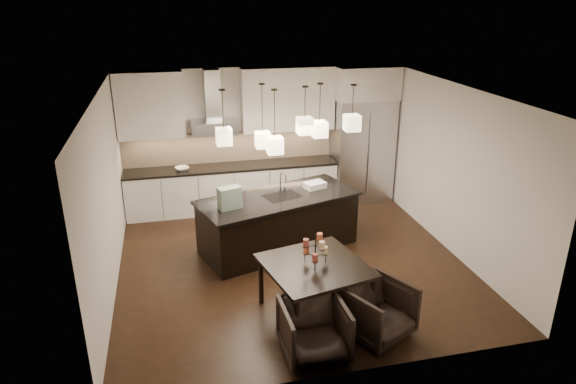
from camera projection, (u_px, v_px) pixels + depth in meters
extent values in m
cube|color=black|center=(291.00, 261.00, 8.50)|extent=(5.50, 5.50, 0.02)
cube|color=white|center=(291.00, 91.00, 7.47)|extent=(5.50, 5.50, 0.02)
cube|color=silver|center=(259.00, 136.00, 10.49)|extent=(5.50, 0.02, 2.80)
cube|color=silver|center=(351.00, 268.00, 5.48)|extent=(5.50, 0.02, 2.80)
cube|color=silver|center=(105.00, 197.00, 7.40)|extent=(0.02, 5.50, 2.80)
cube|color=silver|center=(451.00, 169.00, 8.57)|extent=(0.02, 5.50, 2.80)
cube|color=#B7B7BA|center=(362.00, 150.00, 10.71)|extent=(1.20, 0.72, 2.15)
cube|color=silver|center=(366.00, 82.00, 10.20)|extent=(1.26, 0.72, 0.65)
cube|color=silver|center=(233.00, 188.00, 10.40)|extent=(4.21, 0.62, 0.88)
cube|color=black|center=(232.00, 167.00, 10.24)|extent=(4.21, 0.66, 0.04)
cube|color=#CAB095|center=(230.00, 146.00, 10.39)|extent=(4.21, 0.02, 0.63)
cube|color=silver|center=(150.00, 105.00, 9.58)|extent=(1.25, 0.35, 1.25)
cube|color=silver|center=(288.00, 99.00, 10.15)|extent=(1.85, 0.35, 1.25)
cube|color=#B7B7BA|center=(215.00, 127.00, 9.92)|extent=(0.90, 0.52, 0.24)
cube|color=#B7B7BA|center=(212.00, 95.00, 9.80)|extent=(0.30, 0.28, 0.96)
imported|color=silver|center=(182.00, 169.00, 9.96)|extent=(0.33, 0.33, 0.06)
cube|color=black|center=(278.00, 224.00, 8.77)|extent=(2.79, 1.77, 0.92)
cube|color=black|center=(278.00, 198.00, 8.60)|extent=(2.90, 1.88, 0.04)
cube|color=#174534|center=(230.00, 198.00, 8.06)|extent=(0.39, 0.28, 0.35)
cube|color=silver|center=(315.00, 185.00, 8.95)|extent=(0.41, 0.34, 0.10)
cylinder|color=beige|center=(325.00, 250.00, 6.83)|extent=(0.09, 0.09, 0.10)
cylinder|color=#D9643A|center=(306.00, 250.00, 6.85)|extent=(0.09, 0.09, 0.10)
cylinder|color=#963D34|center=(315.00, 258.00, 6.64)|extent=(0.09, 0.09, 0.10)
cylinder|color=#D9643A|center=(320.00, 237.00, 6.84)|extent=(0.09, 0.09, 0.10)
cylinder|color=#963D34|center=(306.00, 243.00, 6.68)|extent=(0.09, 0.09, 0.10)
cylinder|color=beige|center=(322.00, 245.00, 6.61)|extent=(0.09, 0.09, 0.10)
imported|color=black|center=(314.00, 330.00, 6.18)|extent=(0.78, 0.80, 0.71)
imported|color=black|center=(378.00, 311.00, 6.55)|extent=(1.04, 1.05, 0.72)
cube|color=beige|center=(224.00, 137.00, 7.93)|extent=(0.24, 0.24, 0.26)
cube|color=beige|center=(263.00, 140.00, 8.48)|extent=(0.24, 0.24, 0.26)
cube|color=beige|center=(305.00, 126.00, 8.15)|extent=(0.24, 0.24, 0.26)
cube|color=beige|center=(319.00, 129.00, 8.45)|extent=(0.24, 0.24, 0.26)
cube|color=beige|center=(352.00, 123.00, 8.28)|extent=(0.24, 0.24, 0.26)
cube|color=beige|center=(275.00, 145.00, 8.00)|extent=(0.24, 0.24, 0.26)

